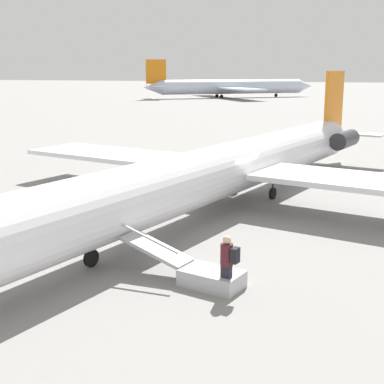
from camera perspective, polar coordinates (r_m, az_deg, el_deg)
name	(u,v)px	position (r m, az deg, el deg)	size (l,w,h in m)	color
ground_plane	(227,208)	(24.92, 3.70, -1.72)	(600.00, 600.00, 0.00)	gray
airplane_main	(237,166)	(25.33, 4.79, 2.80)	(33.34, 26.03, 6.24)	silver
airplane_far_center	(230,87)	(130.20, 4.08, 11.15)	(31.53, 36.41, 8.82)	silver
boarding_stairs	(200,272)	(16.12, 0.85, -8.54)	(1.82, 4.14, 1.60)	#B2B2B7
passenger	(228,261)	(15.21, 3.83, -7.33)	(0.39, 0.56, 1.74)	#23232D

